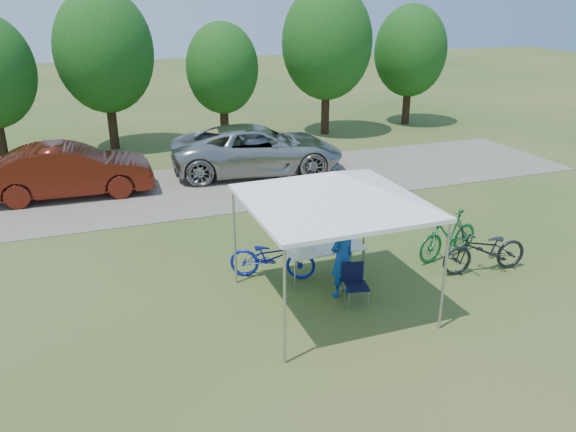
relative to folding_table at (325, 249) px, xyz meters
name	(u,v)px	position (x,y,z in m)	size (l,w,h in m)	color
ground	(330,304)	(-0.37, -1.11, -0.65)	(100.00, 100.00, 0.00)	#2D5119
gravel_strip	(227,185)	(-0.37, 6.89, -0.64)	(24.00, 5.00, 0.02)	gray
canopy	(334,175)	(-0.37, -1.11, 2.00)	(4.53, 4.53, 3.00)	#A5A5AA
treeline	(177,56)	(-0.66, 12.94, 2.88)	(24.89, 4.28, 6.30)	#382314
folding_table	(325,249)	(0.00, 0.00, 0.00)	(1.69, 0.70, 0.69)	white
folding_chair	(355,280)	(0.12, -1.20, -0.17)	(0.50, 0.52, 0.82)	black
cooler	(304,243)	(-0.48, 0.00, 0.21)	(0.47, 0.32, 0.34)	white
ice_cream_cup	(341,245)	(0.35, -0.05, 0.07)	(0.08, 0.08, 0.06)	gold
cyclist	(342,258)	(0.00, -0.84, 0.17)	(0.60, 0.39, 1.64)	navy
bike_blue	(272,257)	(-1.05, 0.38, -0.17)	(0.64, 1.85, 0.97)	#131BA9
bike_green	(449,235)	(3.07, -0.09, -0.10)	(0.52, 1.85, 1.11)	#166430
bike_dark	(485,250)	(3.38, -1.00, -0.13)	(0.69, 1.99, 1.05)	black
minivan	(257,149)	(1.01, 7.96, 0.18)	(2.69, 5.83, 1.62)	#A7A6A2
sedan	(70,171)	(-5.03, 7.54, 0.16)	(1.68, 4.81, 1.58)	#55180E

